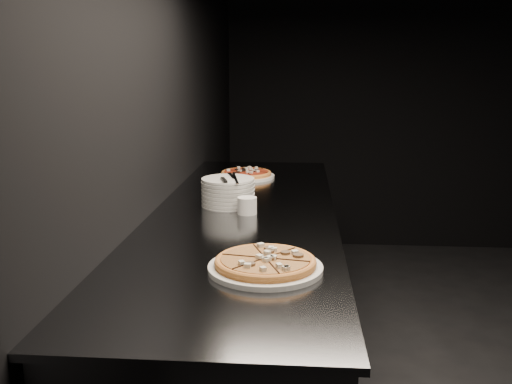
# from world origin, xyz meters

# --- Properties ---
(wall_left) EXTENTS (0.02, 5.00, 2.80)m
(wall_left) POSITION_xyz_m (-2.50, 0.00, 1.40)
(wall_left) COLOR black
(wall_left) RESTS_ON floor
(counter) EXTENTS (0.74, 2.44, 0.92)m
(counter) POSITION_xyz_m (-2.13, 0.00, 0.46)
(counter) COLOR #57595E
(counter) RESTS_ON floor
(pizza_mushroom) EXTENTS (0.34, 0.34, 0.04)m
(pizza_mushroom) POSITION_xyz_m (-2.00, -0.69, 0.94)
(pizza_mushroom) COLOR white
(pizza_mushroom) RESTS_ON counter
(pizza_tomato) EXTENTS (0.32, 0.32, 0.03)m
(pizza_tomato) POSITION_xyz_m (-2.19, 0.72, 0.94)
(pizza_tomato) COLOR white
(pizza_tomato) RESTS_ON counter
(plate_stack) EXTENTS (0.22, 0.22, 0.12)m
(plate_stack) POSITION_xyz_m (-2.21, 0.09, 0.98)
(plate_stack) COLOR white
(plate_stack) RESTS_ON counter
(cutlery) EXTENTS (0.07, 0.24, 0.01)m
(cutlery) POSITION_xyz_m (-2.20, 0.08, 1.04)
(cutlery) COLOR #B5B7BC
(cutlery) RESTS_ON plate_stack
(ramekin) EXTENTS (0.08, 0.08, 0.07)m
(ramekin) POSITION_xyz_m (-2.11, -0.05, 0.96)
(ramekin) COLOR silver
(ramekin) RESTS_ON counter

